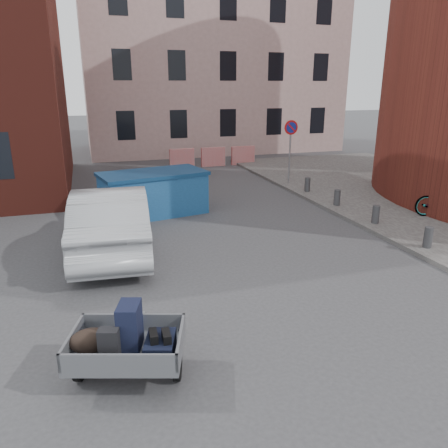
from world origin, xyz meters
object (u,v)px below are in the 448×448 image
object	(u,v)px
trailer	(126,343)
silver_car	(111,219)
bicycle	(445,200)
dumpster	(153,193)

from	to	relation	value
trailer	silver_car	distance (m)	5.52
trailer	bicycle	bearing A→B (deg)	43.56
dumpster	bicycle	xyz separation A→B (m)	(8.86, -3.41, -0.08)
silver_car	trailer	bearing A→B (deg)	92.71
trailer	dumpster	size ratio (longest dim) A/B	0.53
bicycle	dumpster	bearing A→B (deg)	81.05
trailer	silver_car	xyz separation A→B (m)	(0.16, 5.52, 0.24)
silver_car	bicycle	world-z (taller)	silver_car
silver_car	bicycle	bearing A→B (deg)	-177.44
silver_car	bicycle	size ratio (longest dim) A/B	2.59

